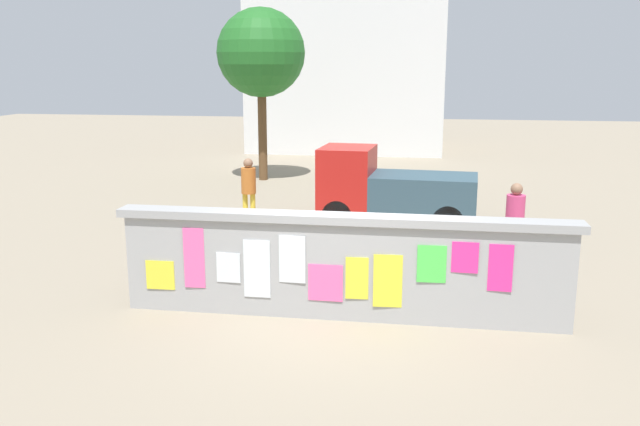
% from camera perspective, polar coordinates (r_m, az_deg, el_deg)
% --- Properties ---
extents(ground, '(60.00, 60.00, 0.00)m').
position_cam_1_polar(ground, '(17.83, 5.10, 0.49)').
color(ground, gray).
extents(poster_wall, '(6.84, 0.42, 1.59)m').
position_cam_1_polar(poster_wall, '(9.90, 1.86, -4.50)').
color(poster_wall, '#9D9D9D').
rests_on(poster_wall, ground).
extents(auto_rickshaw_truck, '(3.70, 1.75, 1.85)m').
position_cam_1_polar(auto_rickshaw_truck, '(15.60, 5.92, 2.10)').
color(auto_rickshaw_truck, black).
rests_on(auto_rickshaw_truck, ground).
extents(motorcycle, '(1.90, 0.56, 0.87)m').
position_cam_1_polar(motorcycle, '(11.51, 9.78, -4.07)').
color(motorcycle, black).
rests_on(motorcycle, ground).
extents(bicycle_near, '(1.68, 0.50, 0.95)m').
position_cam_1_polar(bicycle_near, '(12.80, -1.33, -2.64)').
color(bicycle_near, black).
rests_on(bicycle_near, ground).
extents(bicycle_far, '(1.71, 0.44, 0.95)m').
position_cam_1_polar(bicycle_far, '(11.79, -10.63, -4.20)').
color(bicycle_far, black).
rests_on(bicycle_far, ground).
extents(person_walking, '(0.36, 0.36, 1.62)m').
position_cam_1_polar(person_walking, '(12.75, 16.36, -0.33)').
color(person_walking, '#338CBF').
rests_on(person_walking, ground).
extents(person_bystander, '(0.36, 0.36, 1.62)m').
position_cam_1_polar(person_bystander, '(15.53, -6.14, 2.37)').
color(person_bystander, yellow).
rests_on(person_bystander, ground).
extents(tree_roadside, '(2.82, 2.82, 5.51)m').
position_cam_1_polar(tree_roadside, '(21.81, -5.08, 13.46)').
color(tree_roadside, brown).
rests_on(tree_roadside, ground).
extents(building_background, '(8.59, 6.82, 7.92)m').
position_cam_1_polar(building_background, '(30.75, 2.65, 13.08)').
color(building_background, silver).
rests_on(building_background, ground).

